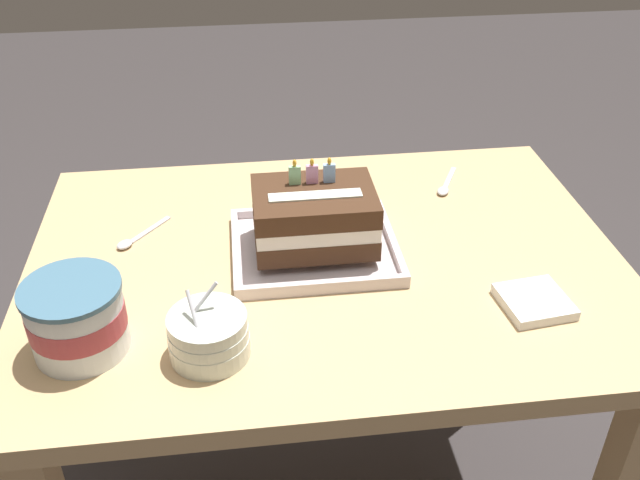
% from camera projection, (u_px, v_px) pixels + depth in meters
% --- Properties ---
extents(dining_table, '(1.05, 0.76, 0.77)m').
position_uv_depth(dining_table, '(325.00, 308.00, 1.32)').
color(dining_table, tan).
rests_on(dining_table, ground_plane).
extents(foil_tray, '(0.29, 0.25, 0.02)m').
position_uv_depth(foil_tray, '(314.00, 248.00, 1.26)').
color(foil_tray, silver).
rests_on(foil_tray, dining_table).
extents(birthday_cake, '(0.21, 0.16, 0.15)m').
position_uv_depth(birthday_cake, '(314.00, 216.00, 1.22)').
color(birthday_cake, '#412817').
rests_on(birthday_cake, foil_tray).
extents(bowl_stack, '(0.12, 0.12, 0.11)m').
position_uv_depth(bowl_stack, '(209.00, 335.00, 1.02)').
color(bowl_stack, silver).
rests_on(bowl_stack, dining_table).
extents(ice_cream_tub, '(0.15, 0.15, 0.12)m').
position_uv_depth(ice_cream_tub, '(77.00, 318.00, 1.02)').
color(ice_cream_tub, white).
rests_on(ice_cream_tub, dining_table).
extents(serving_spoon_near_tray, '(0.08, 0.13, 0.01)m').
position_uv_depth(serving_spoon_near_tray, '(445.00, 188.00, 1.45)').
color(serving_spoon_near_tray, silver).
rests_on(serving_spoon_near_tray, dining_table).
extents(serving_spoon_by_bowls, '(0.10, 0.11, 0.01)m').
position_uv_depth(serving_spoon_by_bowls, '(132.00, 240.00, 1.28)').
color(serving_spoon_by_bowls, silver).
rests_on(serving_spoon_by_bowls, dining_table).
extents(napkin_pile, '(0.11, 0.11, 0.02)m').
position_uv_depth(napkin_pile, '(534.00, 302.00, 1.13)').
color(napkin_pile, white).
rests_on(napkin_pile, dining_table).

